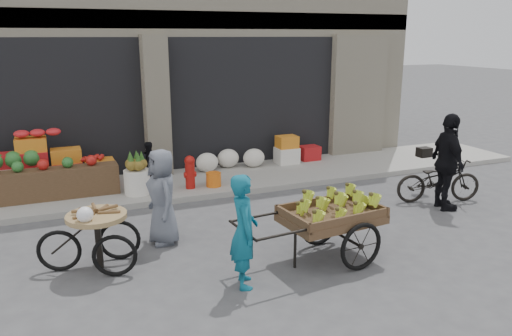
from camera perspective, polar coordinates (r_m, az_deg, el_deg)
name	(u,v)px	position (r m, az deg, el deg)	size (l,w,h in m)	color
ground	(232,265)	(7.45, -2.77, -11.01)	(80.00, 80.00, 0.00)	#424244
sidewalk	(169,186)	(11.13, -9.97, -2.00)	(18.00, 2.20, 0.12)	gray
building	(130,31)	(14.53, -14.16, 14.95)	(14.00, 6.45, 7.00)	beige
fruit_display	(43,167)	(11.01, -23.13, 0.12)	(3.10, 1.12, 1.24)	#AB171A
pineapple_bin	(137,182)	(10.44, -13.44, -1.55)	(0.52, 0.52, 0.50)	silver
fire_hydrant	(190,171)	(10.57, -7.56, -0.31)	(0.22, 0.22, 0.71)	#A5140F
orange_bucket	(214,179)	(10.72, -4.87, -1.31)	(0.32, 0.32, 0.30)	orange
right_bay_goods	(266,154)	(12.37, 1.20, 1.62)	(3.35, 0.60, 0.70)	silver
seated_person	(150,163)	(11.02, -11.98, 0.56)	(0.45, 0.35, 0.93)	black
banana_cart	(329,213)	(7.41, 8.30, -5.14)	(2.50, 1.22, 1.01)	brown
vendor_woman	(244,231)	(6.59, -1.38, -7.20)	(0.56, 0.37, 1.55)	#0F5A73
tricycle_cart	(97,232)	(7.46, -17.69, -6.97)	(1.46, 1.02, 0.95)	#9E7F51
vendor_grey	(162,197)	(8.07, -10.65, -3.25)	(0.76, 0.49, 1.55)	slate
bicycle	(439,180)	(10.64, 20.13, -1.30)	(0.60, 1.72, 0.90)	black
cyclist	(448,162)	(10.11, 21.05, 0.62)	(1.09, 0.45, 1.86)	black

